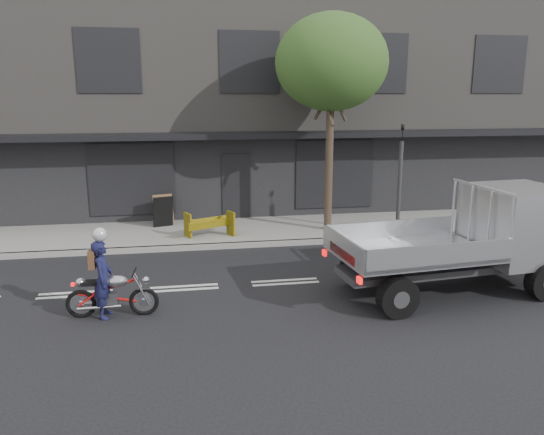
{
  "coord_description": "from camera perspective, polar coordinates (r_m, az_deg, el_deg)",
  "views": [
    {
      "loc": [
        -2.31,
        -11.73,
        4.39
      ],
      "look_at": [
        -0.23,
        0.5,
        1.48
      ],
      "focal_mm": 35.0,
      "sensor_mm": 36.0,
      "label": 1
    }
  ],
  "objects": [
    {
      "name": "building_main",
      "position": [
        23.15,
        -4.0,
        12.19
      ],
      "size": [
        26.0,
        10.0,
        8.0
      ],
      "primitive_type": "cube",
      "color": "slate",
      "rests_on": "ground"
    },
    {
      "name": "street_tree",
      "position": [
        16.58,
        6.42,
        16.18
      ],
      "size": [
        3.4,
        3.4,
        6.74
      ],
      "color": "#382B21",
      "rests_on": "ground"
    },
    {
      "name": "motorcycle",
      "position": [
        11.19,
        -16.83,
        -7.81
      ],
      "size": [
        1.84,
        0.53,
        0.95
      ],
      "rotation": [
        0.0,
        0.0,
        -0.06
      ],
      "color": "black",
      "rests_on": "ground"
    },
    {
      "name": "traffic_light_pole",
      "position": [
        16.65,
        13.55,
        3.36
      ],
      "size": [
        0.12,
        0.12,
        3.5
      ],
      "color": "#2D2D30",
      "rests_on": "ground"
    },
    {
      "name": "kerb",
      "position": [
        15.62,
        -0.75,
        -2.85
      ],
      "size": [
        32.0,
        0.2,
        0.15
      ],
      "primitive_type": "cube",
      "color": "gray",
      "rests_on": "ground"
    },
    {
      "name": "ground",
      "position": [
        12.74,
        1.42,
        -6.97
      ],
      "size": [
        80.0,
        80.0,
        0.0
      ],
      "primitive_type": "plane",
      "color": "black",
      "rests_on": "ground"
    },
    {
      "name": "sidewalk",
      "position": [
        17.15,
        -1.58,
        -1.39
      ],
      "size": [
        32.0,
        3.2,
        0.15
      ],
      "primitive_type": "cube",
      "color": "gray",
      "rests_on": "ground"
    },
    {
      "name": "sandwich_board",
      "position": [
        17.51,
        -11.64,
        0.61
      ],
      "size": [
        0.74,
        0.59,
        1.02
      ],
      "primitive_type": null,
      "rotation": [
        0.0,
        0.0,
        0.28
      ],
      "color": "black",
      "rests_on": "sidewalk"
    },
    {
      "name": "construction_barrier",
      "position": [
        15.99,
        -6.71,
        -0.83
      ],
      "size": [
        1.5,
        1.08,
        0.78
      ],
      "primitive_type": null,
      "rotation": [
        0.0,
        0.0,
        0.42
      ],
      "color": "yellow",
      "rests_on": "sidewalk"
    },
    {
      "name": "flatbed_ute",
      "position": [
        13.08,
        23.21,
        -1.16
      ],
      "size": [
        5.44,
        2.65,
        2.44
      ],
      "rotation": [
        0.0,
        0.0,
        0.1
      ],
      "color": "black",
      "rests_on": "ground"
    },
    {
      "name": "rider",
      "position": [
        11.11,
        -17.71,
        -6.35
      ],
      "size": [
        0.41,
        0.6,
        1.59
      ],
      "primitive_type": "imported",
      "rotation": [
        0.0,
        0.0,
        1.51
      ],
      "color": "#16173C",
      "rests_on": "ground"
    }
  ]
}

